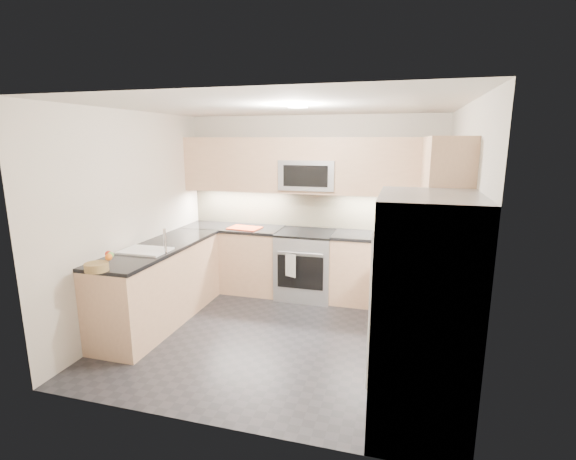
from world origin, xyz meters
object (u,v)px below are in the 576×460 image
object	(u,v)px
refrigerator	(423,316)
cutting_board	(245,228)
microwave	(309,175)
utensil_bowl	(412,231)
gas_range	(306,265)
fruit_basket	(97,267)

from	to	relation	value
refrigerator	cutting_board	world-z (taller)	refrigerator
microwave	utensil_bowl	xyz separation A→B (m)	(1.39, -0.08, -0.68)
gas_range	refrigerator	xyz separation A→B (m)	(1.45, -2.43, 0.45)
microwave	refrigerator	world-z (taller)	microwave
cutting_board	fruit_basket	size ratio (longest dim) A/B	1.98
gas_range	refrigerator	bearing A→B (deg)	-59.12
fruit_basket	utensil_bowl	bearing A→B (deg)	38.45
utensil_bowl	microwave	bearing A→B (deg)	176.61
microwave	refrigerator	bearing A→B (deg)	-60.38
utensil_bowl	cutting_board	world-z (taller)	utensil_bowl
utensil_bowl	cutting_board	xyz separation A→B (m)	(-2.27, -0.10, -0.07)
gas_range	refrigerator	size ratio (longest dim) A/B	0.51
microwave	fruit_basket	size ratio (longest dim) A/B	3.44
gas_range	refrigerator	world-z (taller)	refrigerator
refrigerator	cutting_board	bearing A→B (deg)	134.58
refrigerator	cutting_board	xyz separation A→B (m)	(-2.33, 2.36, 0.05)
microwave	fruit_basket	world-z (taller)	microwave
utensil_bowl	fruit_basket	distance (m)	3.72
microwave	refrigerator	distance (m)	3.04
cutting_board	utensil_bowl	bearing A→B (deg)	2.62
gas_range	utensil_bowl	distance (m)	1.50
gas_range	microwave	size ratio (longest dim) A/B	1.20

